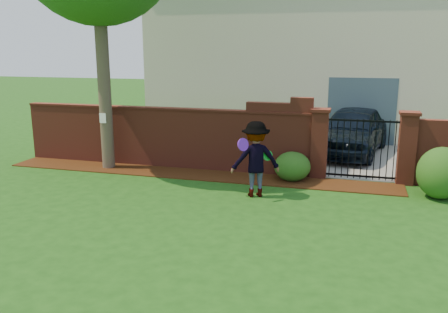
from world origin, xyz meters
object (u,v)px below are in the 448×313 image
(car, at_px, (351,132))
(frisbee_green, at_px, (268,156))
(frisbee_purple, at_px, (243,145))
(man, at_px, (256,160))

(car, bearing_deg, frisbee_green, -99.60)
(car, height_order, frisbee_purple, car)
(car, height_order, man, man)
(man, distance_m, frisbee_green, 0.30)
(man, bearing_deg, car, -134.75)
(car, distance_m, frisbee_purple, 5.99)
(car, distance_m, frisbee_green, 5.31)
(man, relative_size, frisbee_purple, 6.09)
(car, xyz_separation_m, frisbee_green, (-1.83, -4.98, 0.20))
(frisbee_purple, relative_size, frisbee_green, 1.21)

